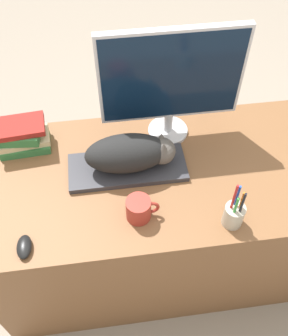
% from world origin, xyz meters
% --- Properties ---
extents(ground_plane, '(12.00, 12.00, 0.00)m').
position_xyz_m(ground_plane, '(0.00, 0.00, 0.00)').
color(ground_plane, gray).
extents(desk, '(1.48, 0.70, 0.75)m').
position_xyz_m(desk, '(0.00, 0.35, 0.37)').
color(desk, brown).
rests_on(desk, ground_plane).
extents(keyboard, '(0.47, 0.19, 0.02)m').
position_xyz_m(keyboard, '(-0.12, 0.38, 0.76)').
color(keyboard, '#2D2D33').
rests_on(keyboard, desk).
extents(cat, '(0.36, 0.16, 0.15)m').
position_xyz_m(cat, '(-0.10, 0.38, 0.85)').
color(cat, black).
rests_on(cat, keyboard).
extents(monitor, '(0.57, 0.17, 0.51)m').
position_xyz_m(monitor, '(0.08, 0.57, 1.04)').
color(monitor, '#B7B7BC').
rests_on(monitor, desk).
extents(computer_mouse, '(0.05, 0.09, 0.03)m').
position_xyz_m(computer_mouse, '(-0.52, 0.08, 0.77)').
color(computer_mouse, black).
rests_on(computer_mouse, desk).
extents(coffee_mug, '(0.12, 0.09, 0.09)m').
position_xyz_m(coffee_mug, '(-0.10, 0.16, 0.80)').
color(coffee_mug, '#9E2D23').
rests_on(coffee_mug, desk).
extents(pen_cup, '(0.07, 0.07, 0.23)m').
position_xyz_m(pen_cup, '(0.23, 0.09, 0.80)').
color(pen_cup, '#B2A893').
rests_on(pen_cup, desk).
extents(book_stack, '(0.24, 0.15, 0.13)m').
position_xyz_m(book_stack, '(-0.55, 0.57, 0.81)').
color(book_stack, '#2D6B38').
rests_on(book_stack, desk).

